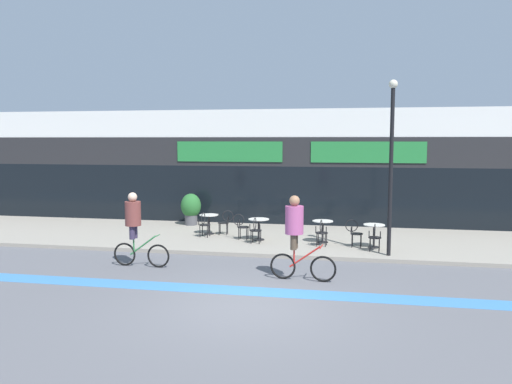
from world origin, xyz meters
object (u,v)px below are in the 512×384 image
Objects in this scene: cafe_chair_3_near at (375,235)px; bistro_table_2 at (323,227)px; cafe_chair_0_near at (204,223)px; planter_pot at (191,208)px; cafe_chair_2_near at (321,231)px; cafe_chair_3_side at (354,231)px; bistro_table_0 at (209,220)px; cyclist_0 at (296,230)px; cafe_chair_0_side at (225,221)px; bistro_table_1 at (259,225)px; cafe_chair_1_near at (255,228)px; cafe_chair_1_side at (241,225)px; lamp_post at (391,156)px; bistro_table_3 at (374,231)px; cyclist_1 at (135,223)px.

bistro_table_2 is at bearing 61.18° from cafe_chair_3_near.
planter_pot is at bearing 29.89° from cafe_chair_0_near.
cafe_chair_3_side is (1.06, 0.13, 0.00)m from cafe_chair_2_near.
bistro_table_0 is 0.33× the size of cyclist_0.
cafe_chair_0_side is at bearing 74.15° from cafe_chair_2_near.
bistro_table_1 is at bearing -37.81° from planter_pot.
cyclist_0 reaches higher than cafe_chair_0_near.
cafe_chair_1_near is 0.88m from cafe_chair_1_side.
bistro_table_0 is 4.46m from cafe_chair_2_near.
cafe_chair_3_side is (5.29, -0.67, 0.00)m from cafe_chair_0_near.
lamp_post is at bearing 150.69° from cafe_chair_0_side.
bistro_table_3 is at bearing 65.66° from cyclist_0.
cafe_chair_0_near is 1.00× the size of cafe_chair_3_near.
cyclist_1 is at bearing 127.20° from cafe_chair_2_near.
cafe_chair_1_near and cafe_chair_3_near have the same top height.
planter_pot is 0.25× the size of lamp_post.
cafe_chair_3_side is 0.70× the size of planter_pot.
bistro_table_3 reaches higher than bistro_table_2.
cafe_chair_2_near is 0.17× the size of lamp_post.
cafe_chair_3_near is (5.28, -1.93, 0.00)m from cafe_chair_0_side.
cafe_chair_3_near is (4.52, -1.17, 0.00)m from cafe_chair_1_side.
cafe_chair_0_side is (-5.29, 1.31, -0.02)m from bistro_table_3.
lamp_post is (2.08, -0.94, 2.51)m from cafe_chair_2_near.
planter_pot reaches higher than cafe_chair_3_side.
planter_pot is 6.37m from cyclist_1.
bistro_table_3 is 4.42m from cyclist_0.
cafe_chair_0_near is 6.05m from cafe_chair_3_near.
cafe_chair_1_side is at bearing 161.95° from lamp_post.
lamp_post is (4.29, -1.60, 2.49)m from bistro_table_1.
bistro_table_3 is at bearing 27.07° from cyclist_1.
cafe_chair_1_near is 5.06m from lamp_post.
bistro_table_2 is (4.24, -0.80, 0.02)m from bistro_table_0.
cyclist_1 is (-4.66, 0.57, -0.05)m from cyclist_0.
cafe_chair_0_near is 5.90m from cyclist_0.
bistro_table_1 is at bearing -1.35° from cafe_chair_1_side.
bistro_table_2 is 6.10m from planter_pot.
cafe_chair_2_near is (2.21, -0.67, -0.02)m from bistro_table_1.
cafe_chair_0_side is at bearing 166.10° from bistro_table_3.
cafe_chair_3_side is (3.90, -0.53, 0.00)m from cafe_chair_1_side.
cafe_chair_3_near is 0.88m from cafe_chair_3_side.
cafe_chair_0_side and cafe_chair_1_side have the same top height.
bistro_table_0 is at bearing 149.80° from cafe_chair_1_side.
cafe_chair_3_near is 0.41× the size of cyclist_0.
cyclist_0 is (-0.46, -4.31, 0.65)m from bistro_table_2.
cafe_chair_1_side is 0.70× the size of planter_pot.
lamp_post is (5.68, -2.37, 2.51)m from cafe_chair_0_side.
cafe_chair_1_side reaches higher than bistro_table_2.
cafe_chair_1_near is at bearing -46.48° from cafe_chair_1_side.
cafe_chair_1_near is at bearing 167.16° from lamp_post.
cafe_chair_0_side is 2.62m from planter_pot.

